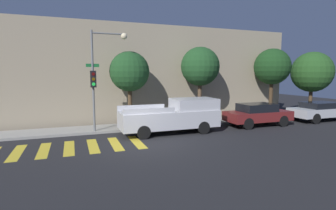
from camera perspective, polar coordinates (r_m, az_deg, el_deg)
The scene contains 12 objects.
ground_plane at distance 12.39m, azimuth -4.98°, elevation -8.80°, with size 60.00×60.00×0.00m, color black.
sidewalk at distance 16.37m, azimuth -8.86°, elevation -4.78°, with size 26.00×2.03×0.14m, color gray.
building_row at distance 20.40m, azimuth -11.48°, elevation 6.62°, with size 26.00×6.00×6.65m, color gray.
crosswalk at distance 12.77m, azimuth -20.72°, elevation -8.74°, with size 6.68×2.60×0.00m.
traffic_light_pole at distance 14.98m, azimuth -14.48°, elevation 7.66°, with size 2.30×0.56×5.68m.
pickup_truck at distance 14.83m, azimuth 1.34°, elevation -2.34°, with size 5.53×1.96×1.92m.
sedan_near_corner at distance 17.78m, azimuth 18.94°, elevation -1.86°, with size 4.29×1.74×1.44m.
sedan_middle at distance 21.64m, azimuth 30.26°, elevation -1.03°, with size 4.58×1.87×1.34m.
tree_near_corner at distance 16.34m, azimuth -8.39°, elevation 7.15°, with size 2.45×2.45×4.70m.
tree_midblock at distance 17.97m, azimuth 7.00°, elevation 8.25°, with size 2.62×2.62×5.14m.
tree_far_end at distance 21.42m, azimuth 21.73°, elevation 7.70°, with size 2.69×2.69×5.23m.
tree_behind_truck at distance 24.29m, azimuth 28.87°, elevation 6.28°, with size 3.24×3.24×5.11m.
Camera 1 is at (-3.09, -11.53, 3.31)m, focal length 28.00 mm.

